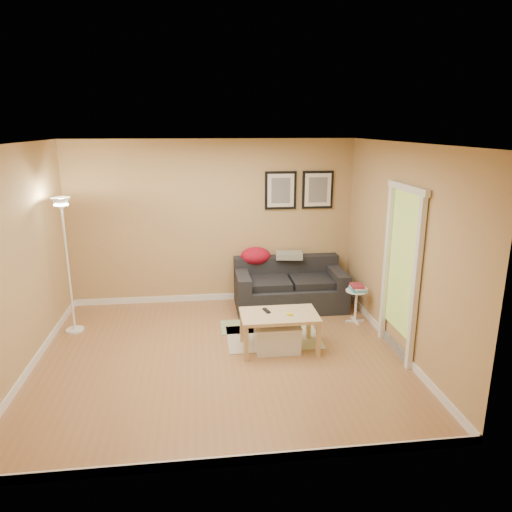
{
  "coord_description": "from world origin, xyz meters",
  "views": [
    {
      "loc": [
        -0.21,
        -5.36,
        2.79
      ],
      "look_at": [
        0.55,
        0.85,
        1.05
      ],
      "focal_mm": 33.01,
      "sensor_mm": 36.0,
      "label": 1
    }
  ],
  "objects_px": {
    "side_table": "(356,306)",
    "floor_lamp": "(68,270)",
    "book_stack": "(358,287)",
    "sofa": "(290,285)",
    "storage_bin": "(277,337)",
    "coffee_table": "(279,331)"
  },
  "relations": [
    {
      "from": "coffee_table",
      "to": "side_table",
      "type": "relative_size",
      "value": 2.0
    },
    {
      "from": "side_table",
      "to": "book_stack",
      "type": "distance_m",
      "value": 0.29
    },
    {
      "from": "side_table",
      "to": "book_stack",
      "type": "bearing_deg",
      "value": 29.15
    },
    {
      "from": "coffee_table",
      "to": "floor_lamp",
      "type": "distance_m",
      "value": 2.97
    },
    {
      "from": "coffee_table",
      "to": "side_table",
      "type": "xyz_separation_m",
      "value": [
        1.26,
        0.73,
        0.0
      ]
    },
    {
      "from": "sofa",
      "to": "storage_bin",
      "type": "distance_m",
      "value": 1.52
    },
    {
      "from": "storage_bin",
      "to": "book_stack",
      "type": "height_order",
      "value": "book_stack"
    },
    {
      "from": "book_stack",
      "to": "side_table",
      "type": "bearing_deg",
      "value": -162.33
    },
    {
      "from": "storage_bin",
      "to": "floor_lamp",
      "type": "xyz_separation_m",
      "value": [
        -2.73,
        0.91,
        0.72
      ]
    },
    {
      "from": "sofa",
      "to": "coffee_table",
      "type": "height_order",
      "value": "sofa"
    },
    {
      "from": "book_stack",
      "to": "floor_lamp",
      "type": "relative_size",
      "value": 0.14
    },
    {
      "from": "coffee_table",
      "to": "floor_lamp",
      "type": "relative_size",
      "value": 0.52
    },
    {
      "from": "coffee_table",
      "to": "sofa",
      "type": "bearing_deg",
      "value": 90.86
    },
    {
      "from": "side_table",
      "to": "floor_lamp",
      "type": "bearing_deg",
      "value": 177.66
    },
    {
      "from": "floor_lamp",
      "to": "sofa",
      "type": "bearing_deg",
      "value": 9.44
    },
    {
      "from": "storage_bin",
      "to": "book_stack",
      "type": "relative_size",
      "value": 2.22
    },
    {
      "from": "storage_bin",
      "to": "side_table",
      "type": "height_order",
      "value": "side_table"
    },
    {
      "from": "sofa",
      "to": "storage_bin",
      "type": "height_order",
      "value": "sofa"
    },
    {
      "from": "side_table",
      "to": "floor_lamp",
      "type": "height_order",
      "value": "floor_lamp"
    },
    {
      "from": "side_table",
      "to": "floor_lamp",
      "type": "relative_size",
      "value": 0.26
    },
    {
      "from": "side_table",
      "to": "floor_lamp",
      "type": "distance_m",
      "value": 4.08
    },
    {
      "from": "sofa",
      "to": "storage_bin",
      "type": "xyz_separation_m",
      "value": [
        -0.44,
        -1.44,
        -0.2
      ]
    }
  ]
}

